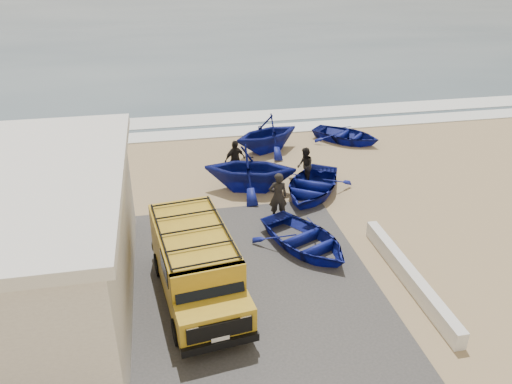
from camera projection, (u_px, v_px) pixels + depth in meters
ground at (237, 249)px, 17.53m from camera, size 160.00×160.00×0.00m
slab at (183, 290)px, 15.42m from camera, size 12.00×10.00×0.05m
ocean at (170, 24)px, 66.67m from camera, size 180.00×88.00×0.01m
surf_line at (203, 134)px, 28.05m from camera, size 180.00×1.60×0.06m
surf_wash at (198, 120)px, 30.25m from camera, size 180.00×2.20×0.04m
parapet at (409, 276)px, 15.64m from camera, size 0.35×6.00×0.55m
van at (196, 263)px, 14.68m from camera, size 2.66×5.40×2.22m
boat_near_left at (305, 239)px, 17.35m from camera, size 4.11×4.66×0.80m
boat_near_right at (311, 185)px, 21.13m from camera, size 4.70×5.05×0.85m
boat_mid_left at (250, 168)px, 21.27m from camera, size 4.70×4.33×2.07m
boat_far_left at (267, 133)px, 25.36m from camera, size 4.65×4.40×1.94m
boat_far_right at (346, 135)px, 26.83m from camera, size 4.46×4.44×0.76m
fisherman_front at (278, 196)px, 19.01m from camera, size 0.76×0.55×1.95m
fisherman_middle at (305, 166)px, 21.96m from camera, size 0.70×0.86×1.67m
fisherman_back at (235, 160)px, 22.35m from camera, size 1.17×0.87×1.84m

